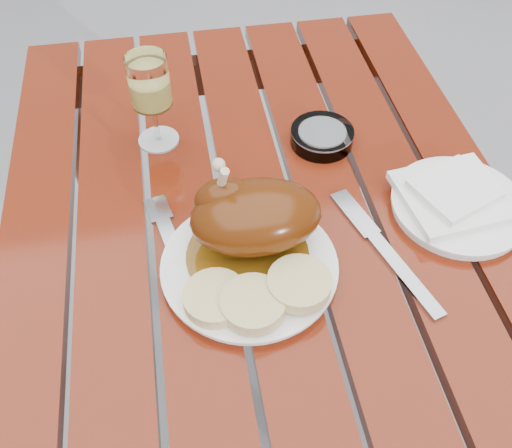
{
  "coord_description": "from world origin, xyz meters",
  "views": [
    {
      "loc": [
        -0.11,
        -0.53,
        1.42
      ],
      "look_at": [
        -0.02,
        0.0,
        0.78
      ],
      "focal_mm": 40.0,
      "sensor_mm": 36.0,
      "label": 1
    }
  ],
  "objects_px": {
    "table": "(264,356)",
    "side_plate": "(458,206)",
    "dinner_plate": "(249,267)",
    "wine_glass": "(152,102)",
    "ashtray": "(322,136)"
  },
  "relations": [
    {
      "from": "side_plate",
      "to": "ashtray",
      "type": "relative_size",
      "value": 1.92
    },
    {
      "from": "dinner_plate",
      "to": "side_plate",
      "type": "distance_m",
      "value": 0.35
    },
    {
      "from": "wine_glass",
      "to": "side_plate",
      "type": "height_order",
      "value": "wine_glass"
    },
    {
      "from": "table",
      "to": "dinner_plate",
      "type": "xyz_separation_m",
      "value": [
        -0.04,
        -0.06,
        0.38
      ]
    },
    {
      "from": "table",
      "to": "side_plate",
      "type": "bearing_deg",
      "value": 1.02
    },
    {
      "from": "table",
      "to": "dinner_plate",
      "type": "height_order",
      "value": "dinner_plate"
    },
    {
      "from": "wine_glass",
      "to": "dinner_plate",
      "type": "bearing_deg",
      "value": -70.09
    },
    {
      "from": "dinner_plate",
      "to": "side_plate",
      "type": "relative_size",
      "value": 1.2
    },
    {
      "from": "dinner_plate",
      "to": "ashtray",
      "type": "distance_m",
      "value": 0.3
    },
    {
      "from": "side_plate",
      "to": "table",
      "type": "bearing_deg",
      "value": -178.98
    },
    {
      "from": "table",
      "to": "wine_glass",
      "type": "relative_size",
      "value": 7.17
    },
    {
      "from": "side_plate",
      "to": "ashtray",
      "type": "distance_m",
      "value": 0.26
    },
    {
      "from": "wine_glass",
      "to": "ashtray",
      "type": "relative_size",
      "value": 1.53
    },
    {
      "from": "dinner_plate",
      "to": "side_plate",
      "type": "xyz_separation_m",
      "value": [
        0.34,
        0.06,
        0.0
      ]
    },
    {
      "from": "table",
      "to": "wine_glass",
      "type": "height_order",
      "value": "wine_glass"
    }
  ]
}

